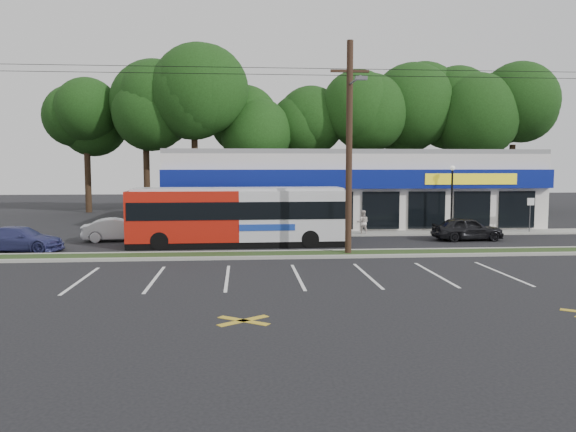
{
  "coord_description": "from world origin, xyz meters",
  "views": [
    {
      "loc": [
        -2.01,
        -25.09,
        4.24
      ],
      "look_at": [
        0.46,
        5.0,
        1.53
      ],
      "focal_mm": 35.0,
      "sensor_mm": 36.0,
      "label": 1
    }
  ],
  "objects_px": {
    "car_dark": "(467,229)",
    "pedestrian_a": "(311,222)",
    "lamp_post": "(452,191)",
    "car_silver": "(118,230)",
    "car_blue": "(20,239)",
    "utility_pole": "(346,140)",
    "sign_post": "(530,209)",
    "metrobus": "(239,215)",
    "pedestrian_b": "(363,223)"
  },
  "relations": [
    {
      "from": "pedestrian_a",
      "to": "car_blue",
      "type": "bearing_deg",
      "value": -14.7
    },
    {
      "from": "metrobus",
      "to": "car_dark",
      "type": "height_order",
      "value": "metrobus"
    },
    {
      "from": "metrobus",
      "to": "lamp_post",
      "type": "bearing_deg",
      "value": 16.91
    },
    {
      "from": "sign_post",
      "to": "metrobus",
      "type": "relative_size",
      "value": 0.19
    },
    {
      "from": "sign_post",
      "to": "car_silver",
      "type": "relative_size",
      "value": 0.57
    },
    {
      "from": "pedestrian_a",
      "to": "car_silver",
      "type": "bearing_deg",
      "value": -27.66
    },
    {
      "from": "lamp_post",
      "to": "car_dark",
      "type": "bearing_deg",
      "value": -94.45
    },
    {
      "from": "utility_pole",
      "to": "pedestrian_a",
      "type": "bearing_deg",
      "value": 97.66
    },
    {
      "from": "car_silver",
      "to": "car_blue",
      "type": "height_order",
      "value": "car_silver"
    },
    {
      "from": "utility_pole",
      "to": "car_blue",
      "type": "relative_size",
      "value": 11.8
    },
    {
      "from": "sign_post",
      "to": "pedestrian_b",
      "type": "relative_size",
      "value": 1.45
    },
    {
      "from": "sign_post",
      "to": "pedestrian_b",
      "type": "xyz_separation_m",
      "value": [
        -10.67,
        -0.07,
        -0.79
      ]
    },
    {
      "from": "sign_post",
      "to": "car_silver",
      "type": "distance_m",
      "value": 25.07
    },
    {
      "from": "sign_post",
      "to": "car_silver",
      "type": "xyz_separation_m",
      "value": [
        -25.0,
        -1.57,
        -0.91
      ]
    },
    {
      "from": "metrobus",
      "to": "pedestrian_a",
      "type": "distance_m",
      "value": 4.98
    },
    {
      "from": "lamp_post",
      "to": "sign_post",
      "type": "height_order",
      "value": "lamp_post"
    },
    {
      "from": "lamp_post",
      "to": "pedestrian_b",
      "type": "bearing_deg",
      "value": -176.97
    },
    {
      "from": "utility_pole",
      "to": "lamp_post",
      "type": "xyz_separation_m",
      "value": [
        8.17,
        7.87,
        -2.74
      ]
    },
    {
      "from": "lamp_post",
      "to": "pedestrian_a",
      "type": "bearing_deg",
      "value": -169.36
    },
    {
      "from": "metrobus",
      "to": "utility_pole",
      "type": "bearing_deg",
      "value": -36.58
    },
    {
      "from": "utility_pole",
      "to": "car_blue",
      "type": "height_order",
      "value": "utility_pole"
    },
    {
      "from": "utility_pole",
      "to": "car_dark",
      "type": "xyz_separation_m",
      "value": [
        7.92,
        4.75,
        -4.74
      ]
    },
    {
      "from": "utility_pole",
      "to": "lamp_post",
      "type": "height_order",
      "value": "utility_pole"
    },
    {
      "from": "car_silver",
      "to": "pedestrian_b",
      "type": "distance_m",
      "value": 14.41
    },
    {
      "from": "pedestrian_a",
      "to": "lamp_post",
      "type": "bearing_deg",
      "value": 162.41
    },
    {
      "from": "car_silver",
      "to": "car_blue",
      "type": "distance_m",
      "value": 5.32
    },
    {
      "from": "car_blue",
      "to": "pedestrian_a",
      "type": "height_order",
      "value": "pedestrian_a"
    },
    {
      "from": "car_blue",
      "to": "utility_pole",
      "type": "bearing_deg",
      "value": -90.01
    },
    {
      "from": "car_silver",
      "to": "car_blue",
      "type": "relative_size",
      "value": 0.92
    },
    {
      "from": "utility_pole",
      "to": "sign_post",
      "type": "distance_m",
      "value": 15.71
    },
    {
      "from": "car_dark",
      "to": "car_blue",
      "type": "bearing_deg",
      "value": 93.43
    },
    {
      "from": "pedestrian_a",
      "to": "pedestrian_b",
      "type": "relative_size",
      "value": 1.27
    },
    {
      "from": "sign_post",
      "to": "car_blue",
      "type": "relative_size",
      "value": 0.53
    },
    {
      "from": "car_dark",
      "to": "car_silver",
      "type": "xyz_separation_m",
      "value": [
        -19.76,
        1.33,
        -0.03
      ]
    },
    {
      "from": "utility_pole",
      "to": "sign_post",
      "type": "height_order",
      "value": "utility_pole"
    },
    {
      "from": "car_silver",
      "to": "car_blue",
      "type": "bearing_deg",
      "value": 122.72
    },
    {
      "from": "pedestrian_b",
      "to": "lamp_post",
      "type": "bearing_deg",
      "value": -166.27
    },
    {
      "from": "car_silver",
      "to": "metrobus",
      "type": "bearing_deg",
      "value": -118.62
    },
    {
      "from": "sign_post",
      "to": "utility_pole",
      "type": "bearing_deg",
      "value": -149.85
    },
    {
      "from": "car_blue",
      "to": "sign_post",
      "type": "bearing_deg",
      "value": -70.85
    },
    {
      "from": "metrobus",
      "to": "pedestrian_b",
      "type": "bearing_deg",
      "value": 26.87
    },
    {
      "from": "car_silver",
      "to": "pedestrian_a",
      "type": "distance_m",
      "value": 11.01
    },
    {
      "from": "car_silver",
      "to": "pedestrian_a",
      "type": "bearing_deg",
      "value": -97.89
    },
    {
      "from": "sign_post",
      "to": "car_blue",
      "type": "bearing_deg",
      "value": -170.07
    },
    {
      "from": "lamp_post",
      "to": "car_dark",
      "type": "height_order",
      "value": "lamp_post"
    },
    {
      "from": "lamp_post",
      "to": "car_silver",
      "type": "height_order",
      "value": "lamp_post"
    },
    {
      "from": "car_blue",
      "to": "metrobus",
      "type": "bearing_deg",
      "value": -75.49
    },
    {
      "from": "pedestrian_a",
      "to": "pedestrian_b",
      "type": "distance_m",
      "value": 3.61
    },
    {
      "from": "lamp_post",
      "to": "car_blue",
      "type": "distance_m",
      "value": 24.66
    },
    {
      "from": "car_dark",
      "to": "pedestrian_a",
      "type": "xyz_separation_m",
      "value": [
        -8.76,
        1.44,
        0.3
      ]
    }
  ]
}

